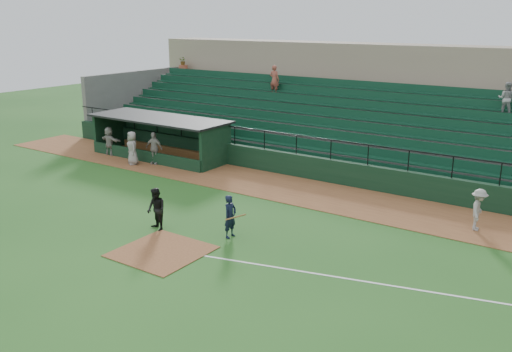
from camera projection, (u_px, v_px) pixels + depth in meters
The scene contains 12 objects.
ground at pixel (181, 243), 20.58m from camera, with size 90.00×90.00×0.00m, color #22551B.
warning_track at pixel (291, 189), 26.92m from camera, with size 40.00×4.00×0.03m, color brown.
home_plate_dirt at pixel (162, 251), 19.78m from camera, with size 3.00×3.00×0.03m, color brown.
foul_line at pixel (399, 287), 17.19m from camera, with size 18.00×0.09×0.01m, color white.
stadium_structure at pixel (364, 118), 33.00m from camera, with size 38.00×13.08×6.40m.
dugout at pixel (165, 134), 33.07m from camera, with size 8.90×3.20×2.42m.
batter_at_plate at pixel (230, 216), 20.89m from camera, with size 1.00×0.68×1.67m.
umpire at pixel (156, 209), 21.58m from camera, with size 0.83×0.65×1.71m, color black.
runner at pixel (478, 210), 21.52m from camera, with size 1.08×0.62×1.67m, color #9E9A94.
dugout_player_a at pixel (154, 148), 31.23m from camera, with size 1.08×0.45×1.84m, color #A5A09A.
dugout_player_b at pixel (132, 148), 31.18m from camera, with size 0.93×0.60×1.89m, color #99948F.
dugout_player_c at pixel (109, 141), 33.31m from camera, with size 1.60×0.51×1.72m, color #A6A19B.
Camera 1 is at (13.09, -14.16, 8.11)m, focal length 38.71 mm.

